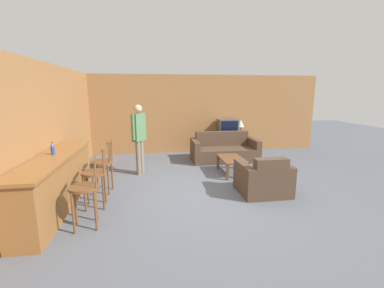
{
  "coord_description": "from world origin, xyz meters",
  "views": [
    {
      "loc": [
        -1.07,
        -4.9,
        2.04
      ],
      "look_at": [
        -0.18,
        0.88,
        0.85
      ],
      "focal_mm": 24.0,
      "sensor_mm": 36.0,
      "label": 1
    }
  ],
  "objects": [
    {
      "name": "tv_unit",
      "position": [
        1.42,
        3.4,
        0.29
      ],
      "size": [
        1.2,
        0.5,
        0.59
      ],
      "color": "#513823",
      "rests_on": "ground_plane"
    },
    {
      "name": "wall_back",
      "position": [
        0.0,
        3.73,
        1.3
      ],
      "size": [
        9.4,
        0.08,
        2.6
      ],
      "color": "#9E6B3D",
      "rests_on": "ground_plane"
    },
    {
      "name": "bottle",
      "position": [
        -2.81,
        -0.23,
        1.07
      ],
      "size": [
        0.06,
        0.06,
        0.22
      ],
      "color": "#234293",
      "rests_on": "bar_counter"
    },
    {
      "name": "bar_chair_near",
      "position": [
        -2.11,
        -1.08,
        0.58
      ],
      "size": [
        0.5,
        0.5,
        1.09
      ],
      "color": "brown",
      "rests_on": "ground_plane"
    },
    {
      "name": "person_by_window",
      "position": [
        -1.42,
        1.46,
        1.0
      ],
      "size": [
        0.34,
        0.42,
        1.74
      ],
      "color": "#756B5B",
      "rests_on": "ground_plane"
    },
    {
      "name": "coffee_table",
      "position": [
        0.86,
        1.11,
        0.35
      ],
      "size": [
        0.55,
        0.97,
        0.41
      ],
      "color": "brown",
      "rests_on": "ground_plane"
    },
    {
      "name": "bar_counter",
      "position": [
        -2.77,
        -0.34,
        0.49
      ],
      "size": [
        0.55,
        2.79,
        0.97
      ],
      "color": "brown",
      "rests_on": "ground_plane"
    },
    {
      "name": "table_lamp",
      "position": [
        1.87,
        3.4,
        0.97
      ],
      "size": [
        0.24,
        0.24,
        0.52
      ],
      "color": "brown",
      "rests_on": "tv_unit"
    },
    {
      "name": "armchair_near",
      "position": [
        1.12,
        -0.22,
        0.29
      ],
      "size": [
        0.96,
        0.89,
        0.81
      ],
      "color": "#4C3828",
      "rests_on": "ground_plane"
    },
    {
      "name": "wall_left",
      "position": [
        -3.1,
        1.36,
        1.3
      ],
      "size": [
        0.08,
        8.73,
        2.6
      ],
      "color": "#9E6B3D",
      "rests_on": "ground_plane"
    },
    {
      "name": "tv",
      "position": [
        1.42,
        3.4,
        0.86
      ],
      "size": [
        0.64,
        0.48,
        0.55
      ],
      "color": "#4C4C4C",
      "rests_on": "tv_unit"
    },
    {
      "name": "bar_chair_mid",
      "position": [
        -2.11,
        -0.37,
        0.58
      ],
      "size": [
        0.47,
        0.47,
        1.09
      ],
      "color": "brown",
      "rests_on": "ground_plane"
    },
    {
      "name": "bar_chair_far",
      "position": [
        -2.11,
        0.35,
        0.58
      ],
      "size": [
        0.47,
        0.47,
        1.09
      ],
      "color": "brown",
      "rests_on": "ground_plane"
    },
    {
      "name": "ground_plane",
      "position": [
        0.0,
        0.0,
        0.0
      ],
      "size": [
        24.0,
        24.0,
        0.0
      ],
      "primitive_type": "plane",
      "color": "#565B66"
    },
    {
      "name": "couch_far",
      "position": [
        1.04,
        2.44,
        0.29
      ],
      "size": [
        1.96,
        0.94,
        0.84
      ],
      "color": "#4C3828",
      "rests_on": "ground_plane"
    }
  ]
}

